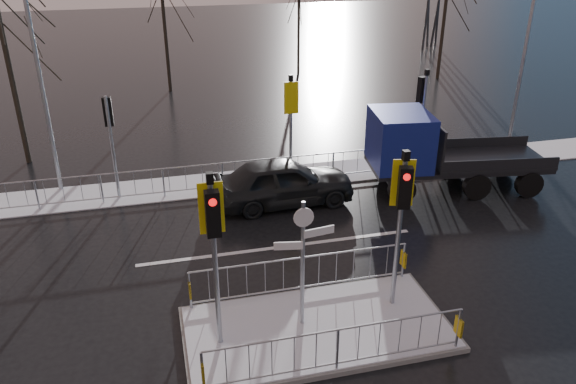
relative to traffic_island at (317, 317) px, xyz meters
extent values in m
plane|color=black|center=(0.01, -0.01, -0.39)|extent=(120.00, 120.00, 0.00)
cube|color=silver|center=(0.01, 8.59, -0.37)|extent=(30.00, 2.00, 0.04)
cube|color=silver|center=(0.01, 3.79, -0.39)|extent=(8.00, 0.15, 0.01)
cube|color=slate|center=(0.01, -0.01, -0.33)|extent=(6.00, 3.00, 0.12)
cube|color=silver|center=(0.01, -0.01, -0.26)|extent=(5.85, 2.85, 0.03)
cube|color=gold|center=(-2.69, -1.39, 0.28)|extent=(0.05, 0.28, 0.42)
cube|color=gold|center=(2.71, -1.39, 0.28)|extent=(0.05, 0.28, 0.42)
cube|color=gold|center=(-2.69, 1.37, 0.28)|extent=(0.05, 0.28, 0.42)
cube|color=gold|center=(2.71, 1.37, 0.28)|extent=(0.05, 0.28, 0.42)
cylinder|color=#969DA4|center=(-2.19, -0.01, 1.63)|extent=(0.11, 0.11, 3.80)
cube|color=black|center=(-2.19, -0.19, 2.98)|extent=(0.28, 0.22, 0.95)
cylinder|color=red|center=(-2.19, -0.30, 3.28)|extent=(0.16, 0.04, 0.16)
cube|color=yellow|center=(-2.19, 0.06, 2.98)|extent=(0.50, 0.03, 1.10)
cube|color=black|center=(-2.19, -0.01, 3.65)|extent=(0.14, 0.14, 0.22)
cylinder|color=#969DA4|center=(2.01, 0.39, 1.58)|extent=(0.11, 0.11, 3.70)
cube|color=black|center=(1.96, 0.22, 2.88)|extent=(0.33, 0.28, 0.95)
cylinder|color=red|center=(1.94, 0.11, 3.18)|extent=(0.16, 0.08, 0.16)
cube|color=yellow|center=(2.03, 0.46, 2.88)|extent=(0.49, 0.16, 1.10)
cube|color=black|center=(2.01, 0.39, 3.55)|extent=(0.14, 0.14, 0.22)
cylinder|color=#969DA4|center=(-0.29, 0.19, 1.28)|extent=(0.09, 0.09, 3.10)
cube|color=silver|center=(0.06, 0.19, 2.08)|extent=(0.70, 0.14, 0.18)
cube|color=silver|center=(-0.61, 0.19, 1.83)|extent=(0.62, 0.15, 0.18)
cylinder|color=silver|center=(-0.29, 0.16, 2.48)|extent=(0.44, 0.03, 0.44)
cylinder|color=#969DA4|center=(-4.49, 8.29, 1.40)|extent=(0.11, 0.11, 3.50)
cube|color=black|center=(-4.49, 8.47, 2.60)|extent=(0.28, 0.22, 0.95)
cylinder|color=red|center=(-4.49, 8.58, 2.90)|extent=(0.16, 0.04, 0.16)
cylinder|color=#969DA4|center=(1.51, 8.29, 1.45)|extent=(0.11, 0.11, 3.60)
cube|color=black|center=(1.51, 8.47, 2.70)|extent=(0.28, 0.22, 0.95)
cylinder|color=red|center=(1.51, 8.58, 3.00)|extent=(0.16, 0.04, 0.16)
cube|color=yellow|center=(1.51, 8.22, 2.70)|extent=(0.50, 0.03, 1.10)
cube|color=black|center=(1.51, 8.29, 3.37)|extent=(0.14, 0.14, 0.22)
cylinder|color=#969DA4|center=(6.51, 8.29, 1.40)|extent=(0.11, 0.11, 3.50)
cube|color=black|center=(6.46, 8.46, 2.60)|extent=(0.33, 0.28, 0.95)
cylinder|color=red|center=(6.44, 8.57, 2.90)|extent=(0.16, 0.08, 0.16)
cube|color=black|center=(6.51, 8.29, 3.27)|extent=(0.14, 0.14, 0.22)
imported|color=black|center=(0.84, 6.54, 0.39)|extent=(4.65, 1.99, 1.56)
cylinder|color=black|center=(4.63, 5.64, 0.07)|extent=(0.95, 0.40, 0.92)
cylinder|color=black|center=(4.90, 7.55, 0.07)|extent=(0.95, 0.40, 0.92)
cylinder|color=black|center=(7.18, 5.28, 0.07)|extent=(0.95, 0.40, 0.92)
cylinder|color=black|center=(7.45, 7.19, 0.07)|extent=(0.95, 0.40, 0.92)
cylinder|color=black|center=(9.00, 5.02, 0.07)|extent=(0.95, 0.40, 0.92)
cylinder|color=black|center=(9.27, 6.94, 0.07)|extent=(0.95, 0.40, 0.92)
cube|color=black|center=(6.95, 6.29, 0.51)|extent=(6.30, 2.94, 0.15)
cube|color=navy|center=(4.86, 6.58, 1.50)|extent=(2.13, 2.44, 1.84)
cube|color=black|center=(5.74, 6.46, 1.87)|extent=(0.29, 1.83, 1.01)
cube|color=#2D3033|center=(4.31, 6.66, 0.48)|extent=(0.41, 2.11, 0.32)
cube|color=black|center=(7.95, 6.15, 0.64)|extent=(4.31, 2.75, 0.11)
cube|color=black|center=(6.00, 6.42, 1.37)|extent=(0.38, 2.19, 1.38)
cylinder|color=black|center=(-7.99, 12.49, 3.29)|extent=(0.20, 0.20, 7.36)
cylinder|color=black|center=(-1.99, 21.99, 3.06)|extent=(0.19, 0.19, 6.90)
cylinder|color=black|center=(6.01, 23.99, 2.60)|extent=(0.16, 0.16, 5.98)
cylinder|color=black|center=(14.01, 20.99, 3.29)|extent=(0.20, 0.20, 7.36)
cylinder|color=#969DA4|center=(10.51, 8.49, 3.61)|extent=(0.14, 0.14, 8.00)
cylinder|color=#969DA4|center=(-6.49, 9.49, 3.71)|extent=(0.14, 0.14, 8.20)
camera|label=1|loc=(-3.10, -9.73, 7.91)|focal=35.00mm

